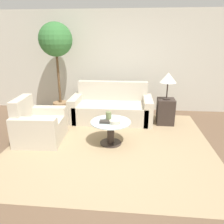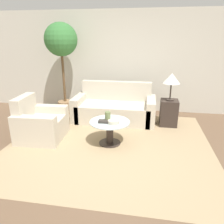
# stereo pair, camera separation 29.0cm
# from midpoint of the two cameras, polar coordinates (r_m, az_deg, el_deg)

# --- Properties ---
(ground_plane) EXTENTS (14.00, 14.00, 0.00)m
(ground_plane) POSITION_cam_midpoint_polar(r_m,az_deg,el_deg) (3.75, -0.59, -11.94)
(ground_plane) COLOR brown
(wall_back) EXTENTS (10.00, 0.06, 2.60)m
(wall_back) POSITION_cam_midpoint_polar(r_m,az_deg,el_deg) (5.94, 4.11, 12.89)
(wall_back) COLOR beige
(wall_back) RESTS_ON ground_plane
(rug) EXTENTS (3.75, 3.45, 0.01)m
(rug) POSITION_cam_midpoint_polar(r_m,az_deg,el_deg) (4.22, 1.42, -8.16)
(rug) COLOR tan
(rug) RESTS_ON ground_plane
(sofa_main) EXTENTS (1.93, 0.91, 0.89)m
(sofa_main) POSITION_cam_midpoint_polar(r_m,az_deg,el_deg) (5.33, 2.30, 0.99)
(sofa_main) COLOR beige
(sofa_main) RESTS_ON ground_plane
(armchair) EXTENTS (0.88, 0.93, 0.85)m
(armchair) POSITION_cam_midpoint_polar(r_m,az_deg,el_deg) (4.52, -16.78, -3.18)
(armchair) COLOR beige
(armchair) RESTS_ON ground_plane
(coffee_table) EXTENTS (0.75, 0.75, 0.45)m
(coffee_table) POSITION_cam_midpoint_polar(r_m,az_deg,el_deg) (4.09, 1.45, -4.59)
(coffee_table) COLOR #332823
(coffee_table) RESTS_ON ground_plane
(side_table) EXTENTS (0.38, 0.38, 0.59)m
(side_table) POSITION_cam_midpoint_polar(r_m,az_deg,el_deg) (5.16, 16.15, -0.20)
(side_table) COLOR #332823
(side_table) RESTS_ON ground_plane
(table_lamp) EXTENTS (0.37, 0.37, 0.60)m
(table_lamp) POSITION_cam_midpoint_polar(r_m,az_deg,el_deg) (4.97, 16.96, 8.22)
(table_lamp) COLOR #332823
(table_lamp) RESTS_ON side_table
(potted_plant) EXTENTS (0.79, 0.79, 2.27)m
(potted_plant) POSITION_cam_midpoint_polar(r_m,az_deg,el_deg) (5.61, -11.60, 16.46)
(potted_plant) COLOR #93704C
(potted_plant) RESTS_ON ground_plane
(vase) EXTENTS (0.10, 0.10, 0.18)m
(vase) POSITION_cam_midpoint_polar(r_m,az_deg,el_deg) (4.02, 0.94, -1.20)
(vase) COLOR #6B7A4C
(vase) RESTS_ON coffee_table
(bowl) EXTENTS (0.20, 0.20, 0.06)m
(bowl) POSITION_cam_midpoint_polar(r_m,az_deg,el_deg) (3.93, 2.49, -2.63)
(bowl) COLOR beige
(bowl) RESTS_ON coffee_table
(book_stack) EXTENTS (0.24, 0.11, 0.04)m
(book_stack) POSITION_cam_midpoint_polar(r_m,az_deg,el_deg) (3.96, 0.26, -2.54)
(book_stack) COLOR #38332D
(book_stack) RESTS_ON coffee_table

